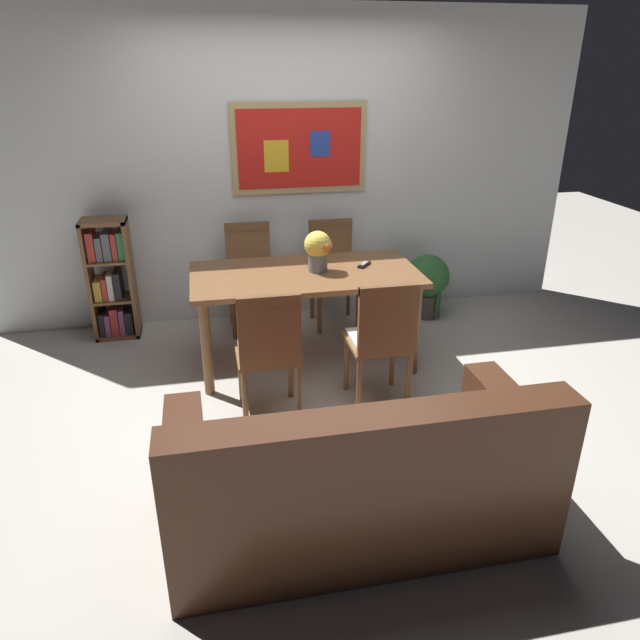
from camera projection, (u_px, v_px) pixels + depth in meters
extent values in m
plane|color=#B7B2A8|center=(325.00, 394.00, 4.14)|extent=(12.00, 12.00, 0.00)
cube|color=silver|center=(288.00, 170.00, 5.03)|extent=(5.20, 0.10, 2.60)
cube|color=tan|center=(300.00, 148.00, 4.92)|extent=(1.15, 0.02, 0.74)
cube|color=red|center=(300.00, 149.00, 4.90)|extent=(1.05, 0.01, 0.64)
cube|color=gold|center=(276.00, 156.00, 4.88)|extent=(0.21, 0.00, 0.26)
cube|color=#263FA5|center=(320.00, 144.00, 4.91)|extent=(0.17, 0.00, 0.21)
cube|color=brown|center=(305.00, 275.00, 4.30)|extent=(1.67, 0.84, 0.04)
cylinder|color=brown|center=(206.00, 349.00, 4.01)|extent=(0.07, 0.07, 0.70)
cylinder|color=brown|center=(415.00, 330.00, 4.28)|extent=(0.07, 0.07, 0.70)
cylinder|color=brown|center=(204.00, 311.00, 4.62)|extent=(0.07, 0.07, 0.70)
cylinder|color=brown|center=(387.00, 297.00, 4.90)|extent=(0.07, 0.07, 0.70)
cube|color=brown|center=(378.00, 342.00, 3.90)|extent=(0.40, 0.40, 0.03)
cube|color=beige|center=(378.00, 339.00, 3.88)|extent=(0.36, 0.36, 0.03)
cylinder|color=brown|center=(359.00, 387.00, 3.80)|extent=(0.04, 0.04, 0.42)
cylinder|color=brown|center=(408.00, 382.00, 3.87)|extent=(0.04, 0.04, 0.42)
cylinder|color=brown|center=(346.00, 363.00, 4.11)|extent=(0.04, 0.04, 0.42)
cylinder|color=brown|center=(393.00, 358.00, 4.17)|extent=(0.04, 0.04, 0.42)
cube|color=brown|center=(388.00, 320.00, 3.64)|extent=(0.38, 0.04, 0.46)
cube|color=brown|center=(389.00, 290.00, 3.56)|extent=(0.38, 0.05, 0.06)
cube|color=brown|center=(335.00, 278.00, 5.07)|extent=(0.40, 0.40, 0.03)
cube|color=beige|center=(335.00, 275.00, 5.05)|extent=(0.36, 0.36, 0.03)
cylinder|color=brown|center=(348.00, 294.00, 5.34)|extent=(0.04, 0.04, 0.42)
cylinder|color=brown|center=(312.00, 296.00, 5.28)|extent=(0.04, 0.04, 0.42)
cylinder|color=brown|center=(358.00, 308.00, 5.03)|extent=(0.04, 0.04, 0.42)
cylinder|color=brown|center=(319.00, 311.00, 4.97)|extent=(0.04, 0.04, 0.42)
cube|color=brown|center=(330.00, 245.00, 5.13)|extent=(0.38, 0.04, 0.46)
cube|color=brown|center=(331.00, 223.00, 5.05)|extent=(0.38, 0.05, 0.06)
cube|color=brown|center=(251.00, 282.00, 4.96)|extent=(0.40, 0.40, 0.03)
cube|color=beige|center=(251.00, 279.00, 4.95)|extent=(0.36, 0.36, 0.03)
cylinder|color=brown|center=(270.00, 298.00, 5.23)|extent=(0.04, 0.04, 0.42)
cylinder|color=brown|center=(231.00, 301.00, 5.17)|extent=(0.04, 0.04, 0.42)
cylinder|color=brown|center=(274.00, 313.00, 4.93)|extent=(0.04, 0.04, 0.42)
cylinder|color=brown|center=(234.00, 316.00, 4.87)|extent=(0.04, 0.04, 0.42)
cube|color=brown|center=(248.00, 249.00, 5.02)|extent=(0.38, 0.04, 0.46)
cube|color=brown|center=(247.00, 226.00, 4.94)|extent=(0.38, 0.05, 0.06)
cube|color=brown|center=(268.00, 354.00, 3.74)|extent=(0.40, 0.40, 0.03)
cube|color=beige|center=(267.00, 350.00, 3.73)|extent=(0.36, 0.36, 0.03)
cylinder|color=brown|center=(245.00, 401.00, 3.65)|extent=(0.04, 0.04, 0.42)
cylinder|color=brown|center=(299.00, 395.00, 3.71)|extent=(0.04, 0.04, 0.42)
cylinder|color=brown|center=(241.00, 375.00, 3.95)|extent=(0.04, 0.04, 0.42)
cylinder|color=brown|center=(290.00, 370.00, 4.02)|extent=(0.04, 0.04, 0.42)
cube|color=brown|center=(270.00, 331.00, 3.48)|extent=(0.38, 0.04, 0.46)
cube|color=brown|center=(268.00, 300.00, 3.40)|extent=(0.38, 0.05, 0.06)
cube|color=#472819|center=(355.00, 489.00, 2.91)|extent=(1.80, 0.84, 0.40)
cube|color=#472819|center=(377.00, 459.00, 2.46)|extent=(1.80, 0.20, 0.44)
cube|color=#472819|center=(184.00, 458.00, 2.64)|extent=(0.18, 0.80, 0.22)
cube|color=#472819|center=(512.00, 418.00, 2.94)|extent=(0.18, 0.80, 0.22)
cube|color=maroon|center=(267.00, 464.00, 2.52)|extent=(0.32, 0.16, 0.33)
cube|color=maroon|center=(367.00, 451.00, 2.61)|extent=(0.32, 0.16, 0.33)
cube|color=maroon|center=(461.00, 439.00, 2.69)|extent=(0.32, 0.16, 0.33)
cube|color=brown|center=(91.00, 280.00, 4.81)|extent=(0.03, 0.28, 1.01)
cube|color=brown|center=(132.00, 278.00, 4.87)|extent=(0.03, 0.28, 1.01)
cube|color=brown|center=(120.00, 332.00, 5.04)|extent=(0.36, 0.28, 0.03)
cube|color=brown|center=(103.00, 221.00, 4.64)|extent=(0.36, 0.28, 0.03)
cube|color=brown|center=(114.00, 298.00, 4.91)|extent=(0.30, 0.28, 0.02)
cube|color=brown|center=(108.00, 260.00, 4.77)|extent=(0.30, 0.28, 0.02)
cube|color=black|center=(103.00, 322.00, 4.97)|extent=(0.04, 0.22, 0.20)
cube|color=#7F3F72|center=(109.00, 322.00, 4.98)|extent=(0.04, 0.22, 0.19)
cube|color=#B2332D|center=(116.00, 318.00, 4.98)|extent=(0.06, 0.22, 0.24)
cube|color=#7F3F72|center=(123.00, 319.00, 4.99)|extent=(0.04, 0.22, 0.22)
cube|color=black|center=(130.00, 319.00, 5.01)|extent=(0.06, 0.22, 0.20)
cube|color=gold|center=(99.00, 288.00, 4.85)|extent=(0.06, 0.22, 0.17)
cube|color=#B2332D|center=(106.00, 287.00, 4.85)|extent=(0.04, 0.22, 0.19)
cube|color=beige|center=(112.00, 285.00, 4.86)|extent=(0.04, 0.22, 0.22)
cube|color=black|center=(119.00, 284.00, 4.87)|extent=(0.05, 0.22, 0.23)
cube|color=#B2332D|center=(92.00, 245.00, 4.70)|extent=(0.06, 0.22, 0.24)
cube|color=#595960|center=(100.00, 247.00, 4.72)|extent=(0.05, 0.22, 0.20)
cube|color=#595960|center=(108.00, 245.00, 4.72)|extent=(0.06, 0.22, 0.23)
cube|color=#B2332D|center=(115.00, 245.00, 4.73)|extent=(0.04, 0.22, 0.22)
cube|color=#337247|center=(123.00, 244.00, 4.74)|extent=(0.06, 0.22, 0.23)
cylinder|color=#4C4742|center=(425.00, 304.00, 5.38)|extent=(0.27, 0.27, 0.22)
cylinder|color=#332319|center=(426.00, 294.00, 5.34)|extent=(0.24, 0.24, 0.02)
sphere|color=#2D6B33|center=(427.00, 276.00, 5.28)|extent=(0.39, 0.39, 0.39)
cylinder|color=#2D6B33|center=(437.00, 306.00, 5.25)|extent=(0.03, 0.03, 0.24)
cylinder|color=#2D6B33|center=(435.00, 295.00, 5.47)|extent=(0.03, 0.03, 0.21)
cylinder|color=slate|center=(318.00, 262.00, 4.29)|extent=(0.14, 0.14, 0.13)
sphere|color=#EACC4C|center=(318.00, 245.00, 4.24)|extent=(0.20, 0.20, 0.20)
sphere|color=silver|center=(311.00, 240.00, 4.29)|extent=(0.06, 0.06, 0.06)
sphere|color=#D86633|center=(325.00, 248.00, 4.19)|extent=(0.08, 0.08, 0.08)
sphere|color=pink|center=(327.00, 245.00, 4.28)|extent=(0.08, 0.08, 0.08)
cube|color=black|center=(364.00, 265.00, 4.42)|extent=(0.13, 0.15, 0.02)
cube|color=gray|center=(364.00, 263.00, 4.42)|extent=(0.09, 0.10, 0.00)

